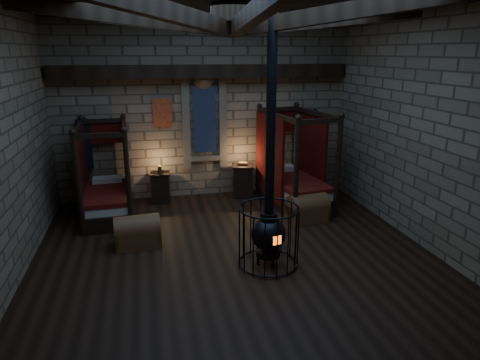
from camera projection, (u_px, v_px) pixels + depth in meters
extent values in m
cube|color=black|center=(234.00, 254.00, 7.68)|extent=(7.00, 7.00, 0.01)
cube|color=#847054|center=(204.00, 111.00, 10.35)|extent=(7.00, 0.02, 4.20)
cube|color=#847054|center=(315.00, 215.00, 3.81)|extent=(7.00, 0.02, 4.20)
cube|color=#847054|center=(3.00, 149.00, 6.34)|extent=(0.02, 7.00, 4.20)
cube|color=#847054|center=(421.00, 131.00, 7.81)|extent=(0.02, 7.00, 4.20)
cube|color=black|center=(233.00, 3.00, 6.47)|extent=(7.00, 7.00, 0.01)
cube|color=black|center=(204.00, 71.00, 9.90)|extent=(6.86, 0.35, 0.30)
cylinder|color=black|center=(233.00, 13.00, 6.51)|extent=(0.70, 0.70, 0.25)
cube|color=black|center=(205.00, 120.00, 10.36)|extent=(0.55, 0.04, 1.60)
cube|color=maroon|center=(162.00, 113.00, 10.10)|extent=(0.45, 0.03, 0.65)
cube|color=black|center=(85.00, 144.00, 9.79)|extent=(0.30, 0.10, 1.15)
cube|color=black|center=(314.00, 134.00, 10.97)|extent=(0.30, 0.10, 1.15)
cube|color=black|center=(109.00, 209.00, 9.38)|extent=(1.08, 1.96, 0.33)
cube|color=beige|center=(108.00, 198.00, 9.31)|extent=(0.96, 1.81, 0.20)
cube|color=maroon|center=(107.00, 193.00, 9.27)|extent=(1.02, 1.85, 0.09)
cube|color=beige|center=(107.00, 180.00, 9.89)|extent=(0.66, 0.35, 0.13)
cube|color=#4F0B06|center=(104.00, 133.00, 9.81)|extent=(1.02, 0.09, 0.51)
cylinder|color=black|center=(79.00, 187.00, 8.17)|extent=(0.10, 0.10, 2.03)
cylinder|color=black|center=(85.00, 163.00, 9.87)|extent=(0.10, 0.10, 2.03)
cylinder|color=black|center=(128.00, 183.00, 8.40)|extent=(0.10, 0.10, 2.03)
cylinder|color=black|center=(127.00, 161.00, 10.11)|extent=(0.10, 0.10, 2.03)
cube|color=#4F0B06|center=(82.00, 169.00, 9.26)|extent=(0.12, 1.38, 1.80)
cube|color=#4F0B06|center=(128.00, 166.00, 9.50)|extent=(0.12, 1.38, 1.80)
cube|color=black|center=(294.00, 198.00, 10.10)|extent=(1.34, 2.19, 0.36)
cube|color=beige|center=(294.00, 186.00, 10.02)|extent=(1.20, 2.02, 0.22)
cube|color=maroon|center=(295.00, 181.00, 9.98)|extent=(1.26, 2.07, 0.10)
cube|color=beige|center=(281.00, 169.00, 10.63)|extent=(0.74, 0.44, 0.14)
cube|color=#4F0B06|center=(277.00, 121.00, 10.54)|extent=(1.09, 0.19, 0.55)
cylinder|color=black|center=(296.00, 173.00, 8.78)|extent=(0.11, 0.11, 2.19)
cylinder|color=black|center=(259.00, 153.00, 10.57)|extent=(0.11, 0.11, 2.19)
cylinder|color=black|center=(338.00, 169.00, 9.11)|extent=(0.11, 0.11, 2.19)
cylinder|color=black|center=(295.00, 149.00, 10.90)|extent=(0.11, 0.11, 2.19)
cube|color=#4F0B06|center=(269.00, 157.00, 9.92)|extent=(0.25, 1.49, 1.94)
cube|color=#4F0B06|center=(309.00, 153.00, 10.27)|extent=(0.25, 1.49, 1.94)
cube|color=brown|center=(138.00, 237.00, 7.98)|extent=(0.86, 0.56, 0.34)
cylinder|color=brown|center=(137.00, 228.00, 7.93)|extent=(0.86, 0.56, 0.50)
cube|color=olive|center=(117.00, 239.00, 7.87)|extent=(0.09, 0.53, 0.36)
cube|color=olive|center=(159.00, 235.00, 8.08)|extent=(0.09, 0.53, 0.36)
cube|color=brown|center=(307.00, 213.00, 9.17)|extent=(0.90, 0.62, 0.34)
cylinder|color=brown|center=(308.00, 205.00, 9.12)|extent=(0.90, 0.62, 0.51)
cube|color=olive|center=(291.00, 215.00, 9.04)|extent=(0.13, 0.53, 0.36)
cube|color=olive|center=(323.00, 211.00, 9.30)|extent=(0.13, 0.53, 0.36)
cube|color=black|center=(161.00, 188.00, 10.25)|extent=(0.46, 0.44, 0.70)
cube|color=black|center=(160.00, 173.00, 10.14)|extent=(0.50, 0.48, 0.04)
cylinder|color=olive|center=(160.00, 169.00, 10.11)|extent=(0.10, 0.10, 0.16)
cube|color=black|center=(243.00, 182.00, 10.62)|extent=(0.53, 0.52, 0.77)
cube|color=black|center=(243.00, 166.00, 10.50)|extent=(0.59, 0.57, 0.04)
cube|color=brown|center=(243.00, 163.00, 10.48)|extent=(0.22, 0.18, 0.06)
cylinder|color=black|center=(268.00, 253.00, 7.24)|extent=(0.41, 0.41, 0.10)
sphere|color=black|center=(268.00, 234.00, 7.14)|extent=(0.58, 0.58, 0.58)
cylinder|color=black|center=(269.00, 217.00, 7.05)|extent=(0.29, 0.29, 0.14)
cube|color=#FF5914|center=(277.00, 240.00, 6.90)|extent=(0.15, 0.06, 0.14)
cylinder|color=black|center=(271.00, 119.00, 6.59)|extent=(0.15, 0.15, 3.12)
torus|color=black|center=(268.00, 262.00, 7.29)|extent=(1.02, 1.02, 0.03)
torus|color=black|center=(269.00, 208.00, 7.01)|extent=(1.02, 1.02, 0.03)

